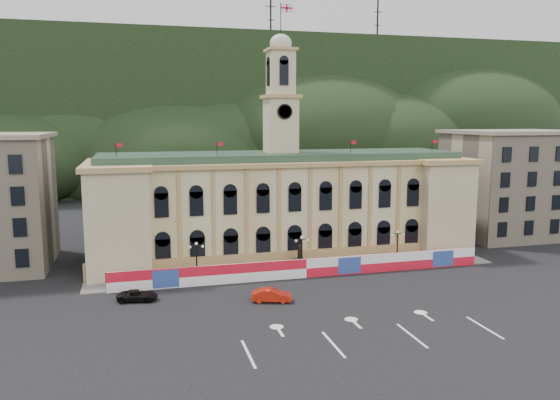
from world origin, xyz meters
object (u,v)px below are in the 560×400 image
object	(u,v)px
red_sedan	(272,295)
black_suv	(137,296)
statue	(300,263)
lamp_center	(302,251)

from	to	relation	value
red_sedan	black_suv	bearing A→B (deg)	90.71
statue	lamp_center	world-z (taller)	lamp_center
lamp_center	red_sedan	distance (m)	12.27
red_sedan	black_suv	world-z (taller)	red_sedan
black_suv	red_sedan	bearing A→B (deg)	-97.20
lamp_center	black_suv	world-z (taller)	lamp_center
statue	black_suv	bearing A→B (deg)	-162.24
lamp_center	black_suv	bearing A→B (deg)	-164.70
statue	red_sedan	bearing A→B (deg)	-121.07
red_sedan	black_suv	distance (m)	15.34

